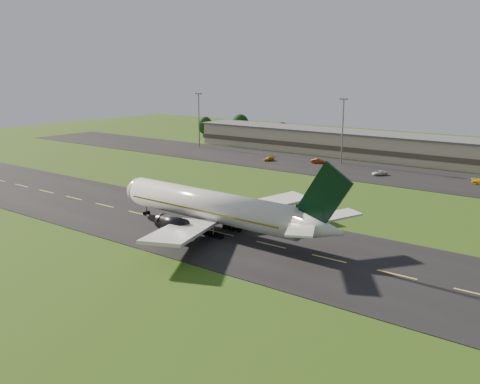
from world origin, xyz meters
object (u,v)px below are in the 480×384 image
Objects in this scene: service_vehicle_b at (318,161)px; service_vehicle_c at (379,173)px; light_mast_west at (199,113)px; light_mast_centre at (343,123)px; service_vehicle_a at (269,159)px; airliner at (214,207)px; terminal at (368,146)px.

service_vehicle_c is at bearing -130.61° from service_vehicle_b.
light_mast_west is 79.23m from service_vehicle_c.
light_mast_west is 60.00m from light_mast_centre.
light_mast_centre reaches higher than service_vehicle_a.
light_mast_centre is at bearing -75.81° from service_vehicle_b.
airliner is 81.89m from light_mast_centre.
service_vehicle_a is at bearing -153.59° from light_mast_centre.
service_vehicle_c is (23.26, -6.56, -0.08)m from service_vehicle_b.
terminal reaches higher than service_vehicle_b.
service_vehicle_c is (17.51, -11.22, -12.02)m from light_mast_centre.
terminal is at bearing 151.14° from service_vehicle_c.
service_vehicle_a is 15.92m from service_vehicle_b.
light_mast_west is at bearing 60.22° from service_vehicle_b.
airliner is at bearing -46.69° from light_mast_west.
light_mast_west is 4.82× the size of service_vehicle_b.
service_vehicle_b is at bearing -165.05° from service_vehicle_c.
terminal is 18.45m from light_mast_centre.
airliner reaches higher than service_vehicle_a.
airliner is 68.94m from service_vehicle_c.
light_mast_centre is at bearing 101.95° from airliner.
terminal is at bearing 61.32° from service_vehicle_a.
service_vehicle_a is (-20.65, -10.26, -11.96)m from light_mast_centre.
light_mast_centre is 5.08× the size of service_vehicle_a.
light_mast_west is at bearing 176.55° from service_vehicle_a.
airliner is 2.52× the size of light_mast_west.
light_mast_west is at bearing 180.00° from light_mast_centre.
light_mast_centre is 4.82× the size of service_vehicle_b.
light_mast_centre is 24.02m from service_vehicle_c.
airliner is 12.13× the size of service_vehicle_b.
terminal is 31.95m from service_vehicle_c.
service_vehicle_a is at bearing -14.61° from light_mast_west.
service_vehicle_a is at bearing 85.70° from service_vehicle_b.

